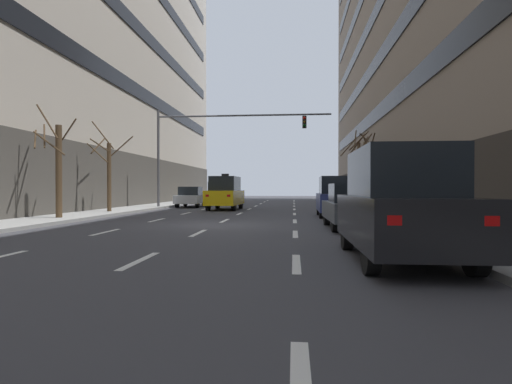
% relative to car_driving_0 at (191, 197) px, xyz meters
% --- Properties ---
extents(ground_plane, '(120.00, 120.00, 0.00)m').
position_rel_car_driving_0_xyz_m(ground_plane, '(4.77, -14.71, -0.77)').
color(ground_plane, '#38383D').
extents(sidewalk_left, '(2.88, 80.00, 0.14)m').
position_rel_car_driving_0_xyz_m(sidewalk_left, '(-2.85, -14.71, -0.70)').
color(sidewalk_left, gray).
rests_on(sidewalk_left, ground).
extents(sidewalk_right, '(2.88, 80.00, 0.14)m').
position_rel_car_driving_0_xyz_m(sidewalk_right, '(12.39, -14.71, -0.70)').
color(sidewalk_right, gray).
rests_on(sidewalk_right, ground).
extents(lane_stripe_l1_s3, '(0.16, 2.00, 0.01)m').
position_rel_car_driving_0_xyz_m(lane_stripe_l1_s3, '(1.68, -17.71, -0.76)').
color(lane_stripe_l1_s3, silver).
rests_on(lane_stripe_l1_s3, ground).
extents(lane_stripe_l1_s4, '(0.16, 2.00, 0.01)m').
position_rel_car_driving_0_xyz_m(lane_stripe_l1_s4, '(1.68, -12.71, -0.76)').
color(lane_stripe_l1_s4, silver).
rests_on(lane_stripe_l1_s4, ground).
extents(lane_stripe_l1_s5, '(0.16, 2.00, 0.01)m').
position_rel_car_driving_0_xyz_m(lane_stripe_l1_s5, '(1.68, -7.71, -0.76)').
color(lane_stripe_l1_s5, silver).
rests_on(lane_stripe_l1_s5, ground).
extents(lane_stripe_l1_s6, '(0.16, 2.00, 0.01)m').
position_rel_car_driving_0_xyz_m(lane_stripe_l1_s6, '(1.68, -2.71, -0.76)').
color(lane_stripe_l1_s6, silver).
rests_on(lane_stripe_l1_s6, ground).
extents(lane_stripe_l1_s7, '(0.16, 2.00, 0.01)m').
position_rel_car_driving_0_xyz_m(lane_stripe_l1_s7, '(1.68, 2.29, -0.76)').
color(lane_stripe_l1_s7, silver).
rests_on(lane_stripe_l1_s7, ground).
extents(lane_stripe_l1_s8, '(0.16, 2.00, 0.01)m').
position_rel_car_driving_0_xyz_m(lane_stripe_l1_s8, '(1.68, 7.29, -0.76)').
color(lane_stripe_l1_s8, silver).
rests_on(lane_stripe_l1_s8, ground).
extents(lane_stripe_l1_s9, '(0.16, 2.00, 0.01)m').
position_rel_car_driving_0_xyz_m(lane_stripe_l1_s9, '(1.68, 12.29, -0.76)').
color(lane_stripe_l1_s9, silver).
rests_on(lane_stripe_l1_s9, ground).
extents(lane_stripe_l1_s10, '(0.16, 2.00, 0.01)m').
position_rel_car_driving_0_xyz_m(lane_stripe_l1_s10, '(1.68, 17.29, -0.76)').
color(lane_stripe_l1_s10, silver).
rests_on(lane_stripe_l1_s10, ground).
extents(lane_stripe_l2_s2, '(0.16, 2.00, 0.01)m').
position_rel_car_driving_0_xyz_m(lane_stripe_l2_s2, '(4.77, -22.71, -0.76)').
color(lane_stripe_l2_s2, silver).
rests_on(lane_stripe_l2_s2, ground).
extents(lane_stripe_l2_s3, '(0.16, 2.00, 0.01)m').
position_rel_car_driving_0_xyz_m(lane_stripe_l2_s3, '(4.77, -17.71, -0.76)').
color(lane_stripe_l2_s3, silver).
rests_on(lane_stripe_l2_s3, ground).
extents(lane_stripe_l2_s4, '(0.16, 2.00, 0.01)m').
position_rel_car_driving_0_xyz_m(lane_stripe_l2_s4, '(4.77, -12.71, -0.76)').
color(lane_stripe_l2_s4, silver).
rests_on(lane_stripe_l2_s4, ground).
extents(lane_stripe_l2_s5, '(0.16, 2.00, 0.01)m').
position_rel_car_driving_0_xyz_m(lane_stripe_l2_s5, '(4.77, -7.71, -0.76)').
color(lane_stripe_l2_s5, silver).
rests_on(lane_stripe_l2_s5, ground).
extents(lane_stripe_l2_s6, '(0.16, 2.00, 0.01)m').
position_rel_car_driving_0_xyz_m(lane_stripe_l2_s6, '(4.77, -2.71, -0.76)').
color(lane_stripe_l2_s6, silver).
rests_on(lane_stripe_l2_s6, ground).
extents(lane_stripe_l2_s7, '(0.16, 2.00, 0.01)m').
position_rel_car_driving_0_xyz_m(lane_stripe_l2_s7, '(4.77, 2.29, -0.76)').
color(lane_stripe_l2_s7, silver).
rests_on(lane_stripe_l2_s7, ground).
extents(lane_stripe_l2_s8, '(0.16, 2.00, 0.01)m').
position_rel_car_driving_0_xyz_m(lane_stripe_l2_s8, '(4.77, 7.29, -0.76)').
color(lane_stripe_l2_s8, silver).
rests_on(lane_stripe_l2_s8, ground).
extents(lane_stripe_l2_s9, '(0.16, 2.00, 0.01)m').
position_rel_car_driving_0_xyz_m(lane_stripe_l2_s9, '(4.77, 12.29, -0.76)').
color(lane_stripe_l2_s9, silver).
rests_on(lane_stripe_l2_s9, ground).
extents(lane_stripe_l2_s10, '(0.16, 2.00, 0.01)m').
position_rel_car_driving_0_xyz_m(lane_stripe_l2_s10, '(4.77, 17.29, -0.76)').
color(lane_stripe_l2_s10, silver).
rests_on(lane_stripe_l2_s10, ground).
extents(lane_stripe_l3_s2, '(0.16, 2.00, 0.01)m').
position_rel_car_driving_0_xyz_m(lane_stripe_l3_s2, '(7.86, -22.71, -0.76)').
color(lane_stripe_l3_s2, silver).
rests_on(lane_stripe_l3_s2, ground).
extents(lane_stripe_l3_s3, '(0.16, 2.00, 0.01)m').
position_rel_car_driving_0_xyz_m(lane_stripe_l3_s3, '(7.86, -17.71, -0.76)').
color(lane_stripe_l3_s3, silver).
rests_on(lane_stripe_l3_s3, ground).
extents(lane_stripe_l3_s4, '(0.16, 2.00, 0.01)m').
position_rel_car_driving_0_xyz_m(lane_stripe_l3_s4, '(7.86, -12.71, -0.76)').
color(lane_stripe_l3_s4, silver).
rests_on(lane_stripe_l3_s4, ground).
extents(lane_stripe_l3_s5, '(0.16, 2.00, 0.01)m').
position_rel_car_driving_0_xyz_m(lane_stripe_l3_s5, '(7.86, -7.71, -0.76)').
color(lane_stripe_l3_s5, silver).
rests_on(lane_stripe_l3_s5, ground).
extents(lane_stripe_l3_s6, '(0.16, 2.00, 0.01)m').
position_rel_car_driving_0_xyz_m(lane_stripe_l3_s6, '(7.86, -2.71, -0.76)').
color(lane_stripe_l3_s6, silver).
rests_on(lane_stripe_l3_s6, ground).
extents(lane_stripe_l3_s7, '(0.16, 2.00, 0.01)m').
position_rel_car_driving_0_xyz_m(lane_stripe_l3_s7, '(7.86, 2.29, -0.76)').
color(lane_stripe_l3_s7, silver).
rests_on(lane_stripe_l3_s7, ground).
extents(lane_stripe_l3_s8, '(0.16, 2.00, 0.01)m').
position_rel_car_driving_0_xyz_m(lane_stripe_l3_s8, '(7.86, 7.29, -0.76)').
color(lane_stripe_l3_s8, silver).
rests_on(lane_stripe_l3_s8, ground).
extents(lane_stripe_l3_s9, '(0.16, 2.00, 0.01)m').
position_rel_car_driving_0_xyz_m(lane_stripe_l3_s9, '(7.86, 12.29, -0.76)').
color(lane_stripe_l3_s9, silver).
rests_on(lane_stripe_l3_s9, ground).
extents(lane_stripe_l3_s10, '(0.16, 2.00, 0.01)m').
position_rel_car_driving_0_xyz_m(lane_stripe_l3_s10, '(7.86, 17.29, -0.76)').
color(lane_stripe_l3_s10, silver).
rests_on(lane_stripe_l3_s10, ground).
extents(car_driving_0, '(1.85, 4.19, 1.55)m').
position_rel_car_driving_0_xyz_m(car_driving_0, '(0.00, 0.00, 0.00)').
color(car_driving_0, black).
rests_on(car_driving_0, ground).
extents(taxi_driving_1, '(2.06, 4.65, 2.41)m').
position_rel_car_driving_0_xyz_m(taxi_driving_1, '(3.23, -3.45, 0.34)').
color(taxi_driving_1, black).
rests_on(taxi_driving_1, ground).
extents(taxi_driving_2, '(1.84, 4.29, 2.24)m').
position_rel_car_driving_0_xyz_m(taxi_driving_2, '(0.19, 10.21, 0.26)').
color(taxi_driving_2, black).
rests_on(taxi_driving_2, ground).
extents(car_parked_0, '(1.95, 4.59, 2.21)m').
position_rel_car_driving_0_xyz_m(car_parked_0, '(9.90, -22.22, 0.34)').
color(car_parked_0, black).
rests_on(car_parked_0, ground).
extents(car_parked_1, '(1.88, 4.31, 1.60)m').
position_rel_car_driving_0_xyz_m(car_parked_1, '(9.90, -15.80, 0.02)').
color(car_parked_1, black).
rests_on(car_parked_1, ground).
extents(car_parked_2, '(1.80, 4.20, 2.02)m').
position_rel_car_driving_0_xyz_m(car_parked_2, '(9.90, -9.83, 0.24)').
color(car_parked_2, black).
rests_on(car_parked_2, ground).
extents(traffic_signal_0, '(12.27, 0.35, 6.85)m').
position_rel_car_driving_0_xyz_m(traffic_signal_0, '(2.05, -2.21, 4.28)').
color(traffic_signal_0, '#4C4C51').
rests_on(traffic_signal_0, sidewalk_left).
extents(street_tree_0, '(2.27, 2.29, 5.00)m').
position_rel_car_driving_0_xyz_m(street_tree_0, '(-2.59, -8.42, 1.62)').
color(street_tree_0, '#4C3823').
rests_on(street_tree_0, sidewalk_left).
extents(street_tree_1, '(2.01, 2.01, 4.95)m').
position_rel_car_driving_0_xyz_m(street_tree_1, '(-2.59, -13.38, 1.62)').
color(street_tree_1, '#4C3823').
rests_on(street_tree_1, sidewalk_left).
extents(street_tree_2, '(2.46, 2.46, 4.91)m').
position_rel_car_driving_0_xyz_m(street_tree_2, '(12.13, -3.05, 1.88)').
color(street_tree_2, '#4C3823').
rests_on(street_tree_2, sidewalk_right).
extents(street_tree_3, '(1.59, 1.54, 4.89)m').
position_rel_car_driving_0_xyz_m(street_tree_3, '(12.06, -5.44, 1.73)').
color(street_tree_3, '#4C3823').
rests_on(street_tree_3, sidewalk_right).
extents(pedestrian_0, '(0.25, 0.52, 1.59)m').
position_rel_car_driving_0_xyz_m(pedestrian_0, '(12.91, -15.08, 0.29)').
color(pedestrian_0, '#383D59').
rests_on(pedestrian_0, sidewalk_right).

